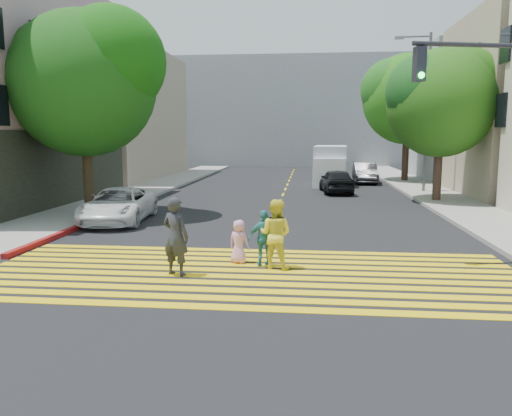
% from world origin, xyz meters
% --- Properties ---
extents(ground, '(120.00, 120.00, 0.00)m').
position_xyz_m(ground, '(0.00, 0.00, 0.00)').
color(ground, black).
extents(sidewalk_left, '(3.00, 40.00, 0.15)m').
position_xyz_m(sidewalk_left, '(-8.50, 22.00, 0.07)').
color(sidewalk_left, gray).
rests_on(sidewalk_left, ground).
extents(sidewalk_right, '(3.00, 60.00, 0.15)m').
position_xyz_m(sidewalk_right, '(8.50, 15.00, 0.07)').
color(sidewalk_right, gray).
rests_on(sidewalk_right, ground).
extents(curb_red, '(0.20, 8.00, 0.16)m').
position_xyz_m(curb_red, '(-6.90, 6.00, 0.08)').
color(curb_red, maroon).
rests_on(curb_red, ground).
extents(crosswalk, '(13.40, 5.30, 0.01)m').
position_xyz_m(crosswalk, '(0.00, 1.28, 0.01)').
color(crosswalk, yellow).
rests_on(crosswalk, ground).
extents(lane_line, '(0.12, 34.40, 0.01)m').
position_xyz_m(lane_line, '(0.00, 22.50, 0.01)').
color(lane_line, yellow).
rests_on(lane_line, ground).
extents(building_left_tan, '(12.00, 16.00, 10.00)m').
position_xyz_m(building_left_tan, '(-16.00, 28.00, 5.00)').
color(building_left_tan, tan).
rests_on(building_left_tan, ground).
extents(building_right_grey, '(10.00, 10.00, 10.00)m').
position_xyz_m(building_right_grey, '(15.00, 30.00, 5.00)').
color(building_right_grey, gray).
rests_on(building_right_grey, ground).
extents(backdrop_block, '(30.00, 8.00, 12.00)m').
position_xyz_m(backdrop_block, '(0.00, 48.00, 6.00)').
color(backdrop_block, gray).
rests_on(backdrop_block, ground).
extents(tree_left, '(7.61, 7.29, 8.62)m').
position_xyz_m(tree_left, '(-7.78, 9.65, 5.81)').
color(tree_left, black).
rests_on(tree_left, ground).
extents(tree_right_near, '(6.20, 5.88, 7.77)m').
position_xyz_m(tree_right_near, '(8.00, 15.42, 5.26)').
color(tree_right_near, black).
rests_on(tree_right_near, ground).
extents(tree_right_far, '(7.42, 6.85, 9.35)m').
position_xyz_m(tree_right_far, '(8.56, 26.85, 6.31)').
color(tree_right_far, '#402217').
rests_on(tree_right_far, ground).
extents(pedestrian_man, '(0.82, 0.68, 1.94)m').
position_xyz_m(pedestrian_man, '(-1.75, 0.98, 0.97)').
color(pedestrian_man, '#2C2D32').
rests_on(pedestrian_man, ground).
extents(pedestrian_woman, '(1.03, 0.90, 1.79)m').
position_xyz_m(pedestrian_woman, '(0.61, 1.89, 0.90)').
color(pedestrian_woman, yellow).
rests_on(pedestrian_woman, ground).
extents(pedestrian_child, '(0.66, 0.54, 1.18)m').
position_xyz_m(pedestrian_child, '(-0.39, 2.30, 0.59)').
color(pedestrian_child, '#ED9CC4').
rests_on(pedestrian_child, ground).
extents(pedestrian_extra, '(0.94, 0.59, 1.49)m').
position_xyz_m(pedestrian_extra, '(0.32, 2.06, 0.74)').
color(pedestrian_extra, teal).
rests_on(pedestrian_extra, ground).
extents(white_sedan, '(2.66, 5.02, 1.34)m').
position_xyz_m(white_sedan, '(-6.01, 8.19, 0.67)').
color(white_sedan, white).
rests_on(white_sedan, ground).
extents(dark_car_near, '(2.06, 4.37, 1.44)m').
position_xyz_m(dark_car_near, '(3.10, 19.18, 0.72)').
color(dark_car_near, black).
rests_on(dark_car_near, ground).
extents(silver_car, '(2.44, 4.62, 1.28)m').
position_xyz_m(silver_car, '(3.39, 31.33, 0.64)').
color(silver_car, '#8B98A3').
rests_on(silver_car, ground).
extents(dark_car_parked, '(1.64, 4.49, 1.47)m').
position_xyz_m(dark_car_parked, '(5.48, 25.74, 0.73)').
color(dark_car_parked, '#252528').
rests_on(dark_car_parked, ground).
extents(white_van, '(2.48, 5.79, 2.68)m').
position_xyz_m(white_van, '(2.94, 24.18, 1.27)').
color(white_van, silver).
rests_on(white_van, ground).
extents(street_lamp, '(2.07, 0.27, 9.15)m').
position_xyz_m(street_lamp, '(8.01, 19.45, 5.25)').
color(street_lamp, '#5D5D60').
rests_on(street_lamp, ground).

